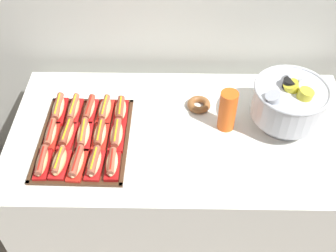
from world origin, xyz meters
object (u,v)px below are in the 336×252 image
at_px(hot_dog_10, 58,108).
at_px(punch_bowl, 289,101).
at_px(hot_dog_0, 42,162).
at_px(hot_dog_4, 112,163).
at_px(hot_dog_6, 67,134).
at_px(hot_dog_2, 77,163).
at_px(hot_dog_14, 121,110).
at_px(hot_dog_5, 51,134).
at_px(hot_dog_13, 105,109).
at_px(hot_dog_7, 84,134).
at_px(serving_tray, 85,139).
at_px(hot_dog_12, 89,109).
at_px(hot_dog_8, 100,135).
at_px(hot_dog_11, 74,109).
at_px(buffet_table, 181,178).
at_px(cup_stack, 228,111).
at_px(donut, 199,104).
at_px(hot_dog_9, 117,135).
at_px(hot_dog_1, 59,162).
at_px(hot_dog_3, 95,163).

height_order(hot_dog_10, punch_bowl, punch_bowl).
distance_m(hot_dog_0, hot_dog_4, 0.30).
bearing_deg(hot_dog_6, hot_dog_2, -66.37).
bearing_deg(hot_dog_10, hot_dog_14, -0.81).
xyz_separation_m(hot_dog_5, hot_dog_13, (0.23, 0.16, 0.00)).
bearing_deg(hot_dog_7, serving_tray, -90.00).
bearing_deg(hot_dog_12, hot_dog_5, -133.09).
height_order(hot_dog_6, hot_dog_8, same).
bearing_deg(hot_dog_8, hot_dog_6, 179.19).
xyz_separation_m(hot_dog_0, hot_dog_11, (0.08, 0.33, 0.00)).
bearing_deg(buffet_table, hot_dog_13, 164.83).
height_order(buffet_table, hot_dog_10, hot_dog_10).
xyz_separation_m(hot_dog_10, hot_dog_13, (0.22, -0.00, -0.00)).
distance_m(hot_dog_5, hot_dog_7, 0.15).
distance_m(cup_stack, donut, 0.20).
bearing_deg(hot_dog_2, cup_stack, 21.63).
bearing_deg(donut, cup_stack, -47.46).
bearing_deg(donut, punch_bowl, -16.16).
xyz_separation_m(cup_stack, donut, (-0.12, 0.13, -0.09)).
xyz_separation_m(hot_dog_0, hot_dog_13, (0.23, 0.33, 0.00)).
xyz_separation_m(hot_dog_4, hot_dog_9, (0.00, 0.16, -0.00)).
xyz_separation_m(hot_dog_12, hot_dog_13, (0.07, -0.00, -0.00)).
height_order(hot_dog_1, punch_bowl, punch_bowl).
bearing_deg(hot_dog_9, hot_dog_3, -115.26).
bearing_deg(hot_dog_0, serving_tray, 46.91).
bearing_deg(hot_dog_11, hot_dog_14, -0.81).
relative_size(serving_tray, hot_dog_4, 3.44).
height_order(hot_dog_13, donut, hot_dog_13).
relative_size(hot_dog_14, donut, 1.40).
distance_m(hot_dog_3, hot_dog_9, 0.18).
height_order(hot_dog_6, donut, hot_dog_6).
bearing_deg(hot_dog_9, punch_bowl, 8.41).
bearing_deg(buffet_table, hot_dog_2, -153.33).
bearing_deg(hot_dog_1, donut, 32.73).
height_order(hot_dog_8, donut, hot_dog_8).
xyz_separation_m(hot_dog_3, hot_dog_13, (0.00, 0.33, -0.00)).
relative_size(hot_dog_1, cup_stack, 0.79).
bearing_deg(hot_dog_6, donut, 20.45).
bearing_deg(hot_dog_2, hot_dog_12, 89.19).
height_order(hot_dog_0, hot_dog_8, hot_dog_8).
distance_m(hot_dog_8, punch_bowl, 0.87).
bearing_deg(hot_dog_7, donut, 23.15).
relative_size(hot_dog_7, hot_dog_11, 1.04).
bearing_deg(hot_dog_4, hot_dog_1, 179.19).
xyz_separation_m(hot_dog_0, cup_stack, (0.80, 0.26, 0.07)).
bearing_deg(punch_bowl, hot_dog_3, -161.92).
bearing_deg(serving_tray, hot_dog_9, -0.81).
relative_size(hot_dog_2, donut, 1.58).
bearing_deg(punch_bowl, hot_dog_9, -171.59).
distance_m(buffet_table, hot_dog_6, 0.66).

